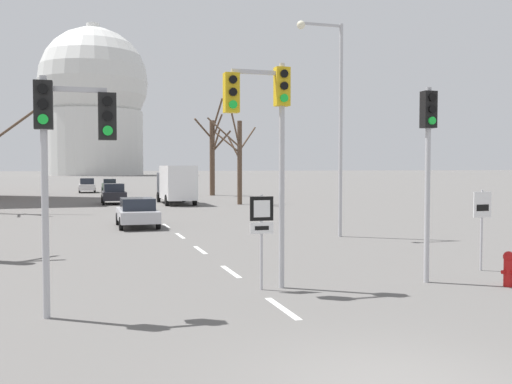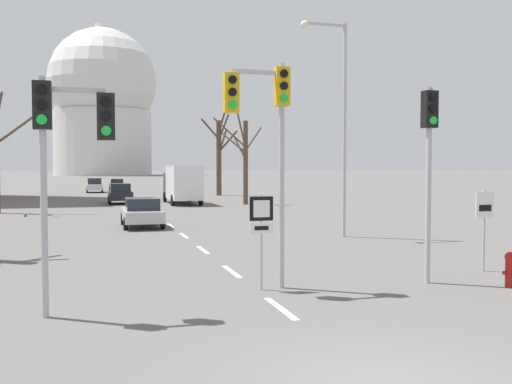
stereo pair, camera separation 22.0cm
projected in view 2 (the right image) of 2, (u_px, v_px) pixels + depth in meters
name	position (u px, v px, depth m)	size (l,w,h in m)	color
lane_stripe_0	(281.00, 308.00, 12.31)	(0.16, 2.00, 0.01)	silver
lane_stripe_1	(232.00, 271.00, 16.63)	(0.16, 2.00, 0.01)	silver
lane_stripe_2	(203.00, 250.00, 20.95)	(0.16, 2.00, 0.01)	silver
lane_stripe_3	(184.00, 236.00, 25.27)	(0.16, 2.00, 0.01)	silver
lane_stripe_4	(171.00, 226.00, 29.59)	(0.16, 2.00, 0.01)	silver
lane_stripe_5	(161.00, 218.00, 33.91)	(0.16, 2.00, 0.01)	silver
lane_stripe_6	(153.00, 212.00, 38.23)	(0.16, 2.00, 0.01)	silver
lane_stripe_7	(147.00, 208.00, 42.55)	(0.16, 2.00, 0.01)	silver
lane_stripe_8	(142.00, 204.00, 46.87)	(0.16, 2.00, 0.01)	silver
lane_stripe_9	(137.00, 201.00, 51.19)	(0.16, 2.00, 0.01)	silver
lane_stripe_10	(134.00, 198.00, 55.51)	(0.16, 2.00, 0.01)	silver
lane_stripe_11	(131.00, 196.00, 59.83)	(0.16, 2.00, 0.01)	silver
traffic_signal_centre_tall	(265.00, 118.00, 14.08)	(1.66, 0.34, 5.63)	#B2B2B7
traffic_signal_near_left	(65.00, 136.00, 11.54)	(1.59, 0.34, 4.87)	#B2B2B7
traffic_signal_near_right	(429.00, 147.00, 14.86)	(0.36, 0.34, 5.13)	#B2B2B7
route_sign_post	(261.00, 225.00, 14.09)	(0.60, 0.08, 2.38)	#B2B2B7
speed_limit_sign	(484.00, 216.00, 16.62)	(0.60, 0.08, 2.38)	#B2B2B7
fire_hydrant	(510.00, 268.00, 14.44)	(0.40, 0.34, 0.91)	#B21414
street_lamp_right	(337.00, 108.00, 24.55)	(2.12, 0.36, 9.21)	#B2B2B7
sedan_near_left	(120.00, 193.00, 46.88)	(1.93, 4.15, 1.67)	black
sedan_near_right	(95.00, 185.00, 67.48)	(1.89, 4.19, 1.70)	silver
sedan_mid_centre	(142.00, 212.00, 28.91)	(1.96, 4.24, 1.48)	#B7B7BC
sedan_far_left	(117.00, 185.00, 67.65)	(1.72, 4.41, 1.61)	#2D4C33
delivery_truck	(182.00, 183.00, 46.76)	(2.44, 7.20, 3.14)	#333842
bare_tree_right_near	(244.00, 157.00, 46.03)	(4.19, 3.04, 7.65)	brown
bare_tree_right_far	(219.00, 153.00, 60.33)	(3.94, 2.44, 10.11)	brown
capitol_dome	(103.00, 102.00, 200.76)	(37.49, 37.49, 52.96)	silver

